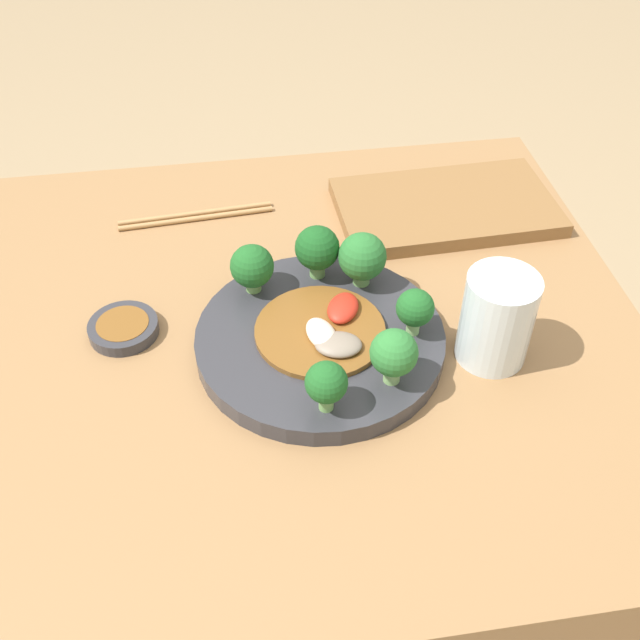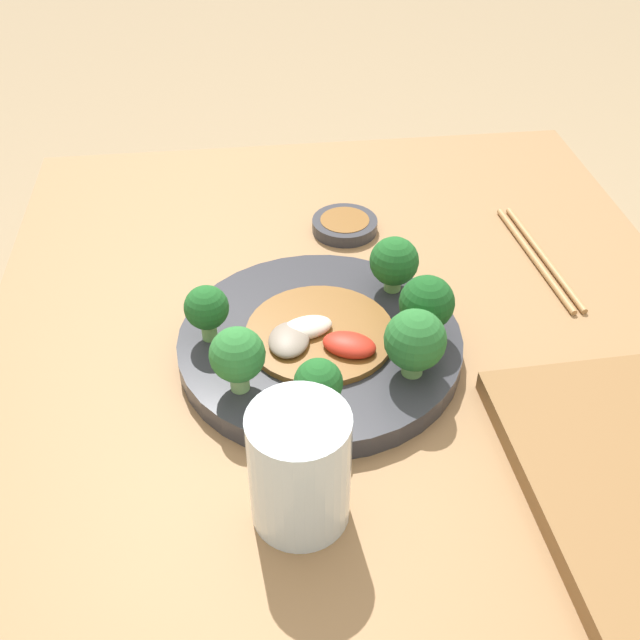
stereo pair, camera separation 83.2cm
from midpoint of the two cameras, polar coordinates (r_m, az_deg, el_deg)
name	(u,v)px [view 2 (the right image)]	position (r m, az deg, el deg)	size (l,w,h in m)	color
table	(344,526)	(1.01, 21.99, -29.57)	(0.84, 0.76, 0.70)	olive
plate	(320,344)	(0.67, 28.26, -21.48)	(0.28, 0.28, 0.02)	#333338
broccoli_northwest	(237,356)	(0.58, 25.84, -26.20)	(0.05, 0.05, 0.07)	#89B76B
broccoli_southwest	(415,341)	(0.66, 38.49, -21.45)	(0.06, 0.06, 0.07)	#70A356
broccoli_southeast	(394,262)	(0.71, 32.69, -13.25)	(0.05, 0.05, 0.06)	#7AAD5B
broccoli_south	(427,304)	(0.69, 37.44, -17.56)	(0.05, 0.05, 0.07)	#70A356
broccoli_west	(318,384)	(0.60, 33.69, -27.42)	(0.04, 0.04, 0.06)	#89B76B
broccoli_north	(207,309)	(0.59, 20.04, -20.95)	(0.04, 0.04, 0.06)	#7AAD5B
stirfry_center	(318,335)	(0.66, 28.83, -21.15)	(0.15, 0.15, 0.02)	brown
drinking_glass	(300,468)	(0.58, 36.61, -35.36)	(0.08, 0.08, 0.11)	silver
chopsticks	(538,257)	(0.89, 38.93, -9.64)	(0.21, 0.03, 0.01)	#AD7F4C
sauce_dish	(345,225)	(0.81, 24.21, -7.53)	(0.08, 0.08, 0.02)	#333338
cutting_board	(638,495)	(0.78, 53.18, -27.75)	(0.30, 0.18, 0.02)	brown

